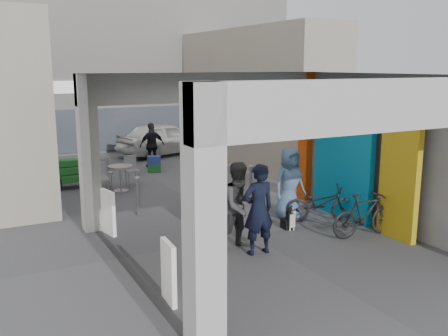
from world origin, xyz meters
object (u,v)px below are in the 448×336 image
produce_stand (78,176)px  white_van (164,138)px  man_with_dog (258,209)px  man_crates (152,145)px  man_elderly (289,184)px  border_collie (289,219)px  bicycle_front (320,203)px  man_back_turned (240,206)px  cafe_set (114,179)px  bicycle_rear (365,215)px

produce_stand → white_van: (4.37, 4.12, 0.35)m
man_with_dog → man_crates: 9.17m
man_elderly → white_van: (0.46, 9.78, -0.19)m
border_collie → white_van: white_van is taller
border_collie → man_crates: bearing=98.4°
bicycle_front → man_crates: bearing=33.5°
border_collie → man_crates: (-0.39, 8.17, 0.59)m
man_back_turned → man_elderly: bearing=25.0°
produce_stand → bicycle_front: 7.62m
cafe_set → bicycle_front: (3.55, -5.34, 0.11)m
border_collie → bicycle_front: bearing=15.9°
cafe_set → white_van: 6.04m
border_collie → produce_stand: bearing=124.2°
cafe_set → man_back_turned: (0.95, -6.07, 0.57)m
man_elderly → bicycle_rear: (0.72, -1.84, -0.39)m
cafe_set → produce_stand: size_ratio=1.19×
border_collie → man_with_dog: man_with_dog is taller
border_collie → man_back_turned: 1.80m
bicycle_rear → white_van: (-0.26, 11.62, 0.20)m
produce_stand → bicycle_front: bearing=-38.7°
man_with_dog → man_elderly: 2.49m
bicycle_front → white_van: size_ratio=0.41×
cafe_set → border_collie: 6.08m
white_van → bicycle_front: bearing=164.7°
produce_stand → man_elderly: (3.91, -5.66, 0.54)m
man_back_turned → man_crates: size_ratio=1.10×
bicycle_rear → man_crates: bearing=15.3°
man_with_dog → man_back_turned: man_with_dog is taller
bicycle_front → man_elderly: bearing=71.1°
cafe_set → border_collie: bearing=-65.4°
border_collie → bicycle_front: size_ratio=0.35×
cafe_set → border_collie: size_ratio=2.59×
man_crates → man_elderly: bearing=92.3°
man_back_turned → bicycle_front: (2.61, 0.72, -0.46)m
cafe_set → man_crates: bearing=51.0°
man_back_turned → man_crates: (1.20, 8.71, -0.08)m
border_collie → man_with_dog: bearing=-140.4°
border_collie → white_van: bearing=90.7°
man_back_turned → man_elderly: man_back_turned is taller
man_back_turned → produce_stand: bearing=99.1°
man_back_turned → bicycle_rear: bearing=-18.3°
man_with_dog → man_back_turned: size_ratio=1.01×
man_crates → bicycle_rear: (1.57, -9.32, -0.33)m
produce_stand → bicycle_front: size_ratio=0.77×
cafe_set → bicycle_rear: bearing=-60.9°
cafe_set → man_elderly: bearing=-58.2°
produce_stand → bicycle_rear: (4.63, -7.50, 0.15)m
bicycle_front → white_van: 10.29m
man_crates → bicycle_front: bearing=95.7°
man_back_turned → man_elderly: (2.05, 1.23, -0.02)m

